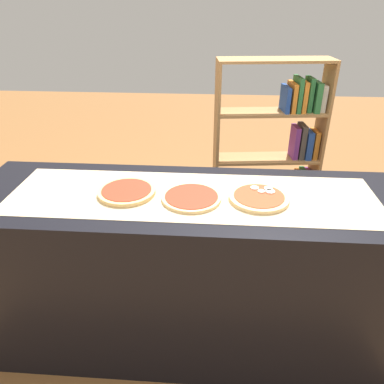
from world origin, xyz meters
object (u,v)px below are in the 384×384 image
at_px(pizza_plain_0, 127,192).
at_px(pizza_plain_1, 191,197).
at_px(pizza_mozzarella_2, 259,197).
at_px(bookshelf, 281,159).

distance_m(pizza_plain_0, pizza_plain_1, 0.32).
bearing_deg(pizza_mozzarella_2, bookshelf, 75.48).
height_order(pizza_plain_0, pizza_mozzarella_2, pizza_mozzarella_2).
relative_size(pizza_plain_0, bookshelf, 0.20).
distance_m(pizza_plain_1, bookshelf, 1.26).
bearing_deg(pizza_plain_1, bookshelf, 61.26).
bearing_deg(pizza_plain_0, bookshelf, 49.03).
height_order(pizza_plain_0, pizza_plain_1, pizza_plain_0).
height_order(pizza_plain_1, pizza_mozzarella_2, pizza_mozzarella_2).
relative_size(pizza_mozzarella_2, bookshelf, 0.20).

